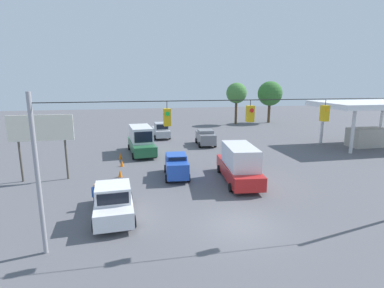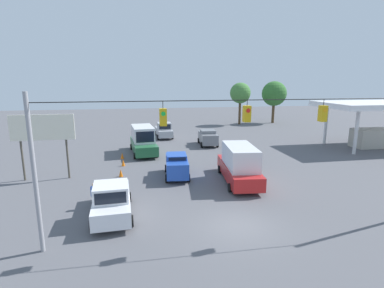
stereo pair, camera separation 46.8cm
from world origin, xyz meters
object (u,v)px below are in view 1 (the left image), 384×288
box_truck_red_crossing_near (239,164)px  tree_horizon_right (237,93)px  overhead_signal_span (249,147)px  traffic_cone_fourth (122,163)px  pickup_truck_white_parked_shoulder (114,201)px  tree_horizon_left (270,94)px  traffic_cone_fifth (120,156)px  traffic_cone_third (120,173)px  roadside_billboard (41,132)px  sedan_blue_withflow_mid (176,165)px  gas_station (370,114)px  traffic_cone_second (117,187)px  pedestrian (96,196)px  sedan_grey_oncoming_deep (206,137)px  box_truck_green_withflow_far (141,140)px  pickup_truck_silver_withflow_deep (161,130)px  traffic_cone_nearest (114,202)px

box_truck_red_crossing_near → tree_horizon_right: size_ratio=0.96×
overhead_signal_span → traffic_cone_fourth: bearing=-64.0°
overhead_signal_span → pickup_truck_white_parked_shoulder: size_ratio=3.60×
tree_horizon_left → traffic_cone_fifth: bearing=39.5°
pickup_truck_white_parked_shoulder → box_truck_red_crossing_near: box_truck_red_crossing_near is taller
box_truck_red_crossing_near → traffic_cone_third: 9.67m
roadside_billboard → box_truck_red_crossing_near: bearing=167.4°
sedan_blue_withflow_mid → gas_station: bearing=-163.8°
traffic_cone_fifth → roadside_billboard: (5.60, 5.45, 3.55)m
box_truck_red_crossing_near → traffic_cone_fourth: (9.09, -6.09, -1.12)m
pickup_truck_white_parked_shoulder → traffic_cone_second: 4.24m
pedestrian → box_truck_red_crossing_near: bearing=-163.9°
traffic_cone_fourth → sedan_grey_oncoming_deep: bearing=-142.5°
overhead_signal_span → box_truck_red_crossing_near: 8.60m
box_truck_red_crossing_near → traffic_cone_fifth: size_ratio=11.13×
pedestrian → tree_horizon_right: tree_horizon_right is taller
box_truck_green_withflow_far → roadside_billboard: 11.09m
traffic_cone_fifth → traffic_cone_second: bearing=90.5°
tree_horizon_right → sedan_grey_oncoming_deep: bearing=59.4°
pickup_truck_silver_withflow_deep → traffic_cone_third: pickup_truck_silver_withflow_deep is taller
pickup_truck_silver_withflow_deep → pedestrian: bearing=74.7°
pickup_truck_white_parked_shoulder → traffic_cone_nearest: (0.08, -1.33, -0.66)m
traffic_cone_fourth → tree_horizon_left: tree_horizon_left is taller
sedan_grey_oncoming_deep → roadside_billboard: (15.56, 10.23, 2.89)m
box_truck_red_crossing_near → roadside_billboard: roadside_billboard is taller
gas_station → roadside_billboard: gas_station is taller
sedan_blue_withflow_mid → traffic_cone_second: bearing=27.1°
box_truck_green_withflow_far → traffic_cone_fourth: (1.93, 4.79, -1.12)m
overhead_signal_span → traffic_cone_fifth: size_ratio=30.86×
traffic_cone_nearest → overhead_signal_span: bearing=146.5°
traffic_cone_fourth → tree_horizon_left: (-25.91, -24.22, 5.00)m
pickup_truck_white_parked_shoulder → box_truck_red_crossing_near: bearing=-154.4°
sedan_grey_oncoming_deep → roadside_billboard: 18.84m
tree_horizon_right → traffic_cone_third: bearing=54.1°
traffic_cone_third → traffic_cone_fourth: (-0.05, -3.13, 0.00)m
sedan_blue_withflow_mid → pickup_truck_white_parked_shoulder: size_ratio=0.78×
pickup_truck_silver_withflow_deep → box_truck_red_crossing_near: (-4.21, 19.56, 0.46)m
pickup_truck_silver_withflow_deep → pedestrian: (6.18, 22.55, -0.18)m
traffic_cone_second → pedestrian: pedestrian is taller
traffic_cone_third → traffic_cone_fifth: same height
sedan_grey_oncoming_deep → traffic_cone_second: bearing=54.4°
pickup_truck_silver_withflow_deep → overhead_signal_span: bearing=93.8°
pickup_truck_silver_withflow_deep → pedestrian: size_ratio=3.32×
traffic_cone_nearest → tree_horizon_left: 42.68m
roadside_billboard → tree_horizon_right: tree_horizon_right is taller
pickup_truck_silver_withflow_deep → traffic_cone_fourth: size_ratio=8.39×
pickup_truck_silver_withflow_deep → tree_horizon_left: 24.01m
overhead_signal_span → sedan_grey_oncoming_deep: 21.73m
traffic_cone_nearest → traffic_cone_second: bearing=-91.2°
pickup_truck_silver_withflow_deep → tree_horizon_left: size_ratio=0.70×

